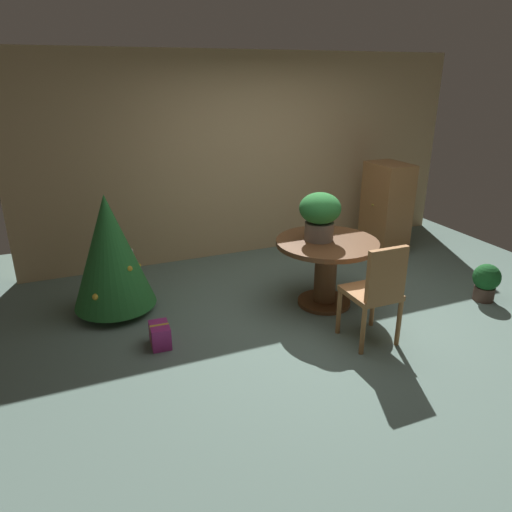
% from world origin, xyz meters
% --- Properties ---
extents(ground_plane, '(6.60, 6.60, 0.00)m').
position_xyz_m(ground_plane, '(0.00, 0.00, 0.00)').
color(ground_plane, slate).
extents(back_wall_panel, '(6.00, 0.10, 2.60)m').
position_xyz_m(back_wall_panel, '(0.00, 2.20, 1.30)').
color(back_wall_panel, tan).
rests_on(back_wall_panel, ground_plane).
extents(round_dining_table, '(1.06, 1.06, 0.72)m').
position_xyz_m(round_dining_table, '(0.09, 0.32, 0.50)').
color(round_dining_table, brown).
rests_on(round_dining_table, ground_plane).
extents(flower_vase, '(0.42, 0.42, 0.49)m').
position_xyz_m(flower_vase, '(0.02, 0.39, 1.00)').
color(flower_vase, '#665B51').
rests_on(flower_vase, round_dining_table).
extents(wooden_chair_near, '(0.43, 0.44, 0.97)m').
position_xyz_m(wooden_chair_near, '(0.09, -0.54, 0.54)').
color(wooden_chair_near, '#9E6B3D').
rests_on(wooden_chair_near, ground_plane).
extents(holiday_tree, '(0.83, 0.83, 1.25)m').
position_xyz_m(holiday_tree, '(-2.00, 1.01, 0.67)').
color(holiday_tree, brown).
rests_on(holiday_tree, ground_plane).
extents(gift_box_purple, '(0.18, 0.26, 0.21)m').
position_xyz_m(gift_box_purple, '(-1.72, 0.16, 0.11)').
color(gift_box_purple, '#9E287A').
rests_on(gift_box_purple, ground_plane).
extents(wooden_cabinet, '(0.47, 0.61, 1.21)m').
position_xyz_m(wooden_cabinet, '(1.71, 1.48, 0.61)').
color(wooden_cabinet, '#9E6B3D').
rests_on(wooden_cabinet, ground_plane).
extents(potted_plant, '(0.29, 0.29, 0.42)m').
position_xyz_m(potted_plant, '(1.75, -0.27, 0.23)').
color(potted_plant, '#4C382D').
rests_on(potted_plant, ground_plane).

